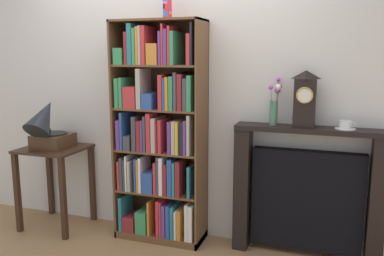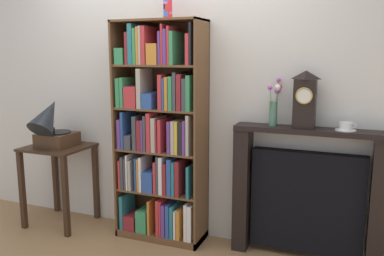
{
  "view_description": "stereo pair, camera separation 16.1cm",
  "coord_description": "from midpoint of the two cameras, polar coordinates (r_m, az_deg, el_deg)",
  "views": [
    {
      "loc": [
        1.37,
        -3.0,
        1.61
      ],
      "look_at": [
        0.29,
        0.13,
        1.01
      ],
      "focal_mm": 37.96,
      "sensor_mm": 36.0,
      "label": 1
    },
    {
      "loc": [
        1.52,
        -2.95,
        1.61
      ],
      "look_at": [
        0.29,
        0.13,
        1.01
      ],
      "focal_mm": 37.96,
      "sensor_mm": 36.0,
      "label": 2
    }
  ],
  "objects": [
    {
      "name": "ground_plane",
      "position": [
        3.68,
        -6.43,
        -15.84
      ],
      "size": [
        7.8,
        6.4,
        0.02
      ],
      "primitive_type": "cube",
      "color": "#997047"
    },
    {
      "name": "wall_back",
      "position": [
        3.58,
        -3.14,
        6.05
      ],
      "size": [
        4.8,
        0.08,
        2.69
      ],
      "primitive_type": "cube",
      "color": "silver",
      "rests_on": "ground"
    },
    {
      "name": "bookshelf",
      "position": [
        3.49,
        -5.95,
        -1.61
      ],
      "size": [
        0.77,
        0.33,
        1.89
      ],
      "color": "brown",
      "rests_on": "ground"
    },
    {
      "name": "cup_stack",
      "position": [
        3.4,
        -4.91,
        17.21
      ],
      "size": [
        0.07,
        0.07,
        0.26
      ],
      "color": "red",
      "rests_on": "bookshelf"
    },
    {
      "name": "side_table_left",
      "position": [
        4.03,
        -19.81,
        -5.25
      ],
      "size": [
        0.56,
        0.52,
        0.76
      ],
      "color": "#382316",
      "rests_on": "ground"
    },
    {
      "name": "gramophone",
      "position": [
        3.89,
        -20.77,
        0.2
      ],
      "size": [
        0.31,
        0.46,
        0.5
      ],
      "color": "#472D1C",
      "rests_on": "side_table_left"
    },
    {
      "name": "fireplace_mantel",
      "position": [
        3.37,
        14.47,
        -8.91
      ],
      "size": [
        1.15,
        0.21,
        1.06
      ],
      "color": "black",
      "rests_on": "ground"
    },
    {
      "name": "mantel_clock",
      "position": [
        3.19,
        14.2,
        4.0
      ],
      "size": [
        0.16,
        0.13,
        0.43
      ],
      "color": "black",
      "rests_on": "fireplace_mantel"
    },
    {
      "name": "flower_vase",
      "position": [
        3.23,
        10.15,
        3.26
      ],
      "size": [
        0.09,
        0.17,
        0.37
      ],
      "color": "#4C7A60",
      "rests_on": "fireplace_mantel"
    },
    {
      "name": "teacup_with_saucer",
      "position": [
        3.2,
        19.42,
        0.33
      ],
      "size": [
        0.15,
        0.15,
        0.06
      ],
      "color": "white",
      "rests_on": "fireplace_mantel"
    }
  ]
}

